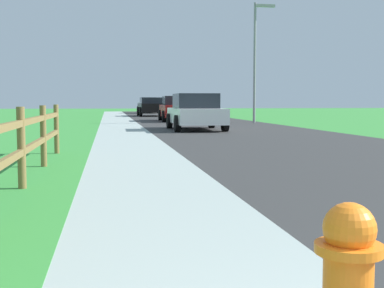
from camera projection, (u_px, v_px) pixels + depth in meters
The scene contains 10 objects.
ground_plane at pixel (141, 125), 25.13m from camera, with size 120.00×120.00×0.00m, color #378E39.
road_asphalt at pixel (203, 123), 27.66m from camera, with size 7.00×66.00×0.01m, color #323232.
curb_concrete at pixel (80, 124), 26.61m from camera, with size 6.00×66.00×0.01m, color #9EADA8.
grass_verge at pixel (51, 124), 26.37m from camera, with size 5.00×66.00×0.00m, color #378E39.
rail_fence at pixel (3, 150), 5.68m from camera, with size 0.11×11.94×1.11m.
parked_suv_white at pixel (196, 112), 21.19m from camera, with size 2.12×4.40×1.50m.
parked_car_red at pixel (177, 109), 30.60m from camera, with size 2.14×4.91×1.50m.
parked_car_black at pixel (151, 107), 41.02m from camera, with size 2.07×4.53×1.48m.
parked_car_silver at pixel (148, 105), 51.49m from camera, with size 2.01×4.46×1.58m.
street_lamp at pixel (257, 52), 27.96m from camera, with size 1.17×0.20×6.52m.
Camera 1 is at (-1.57, -0.20, 1.18)m, focal length 47.92 mm.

